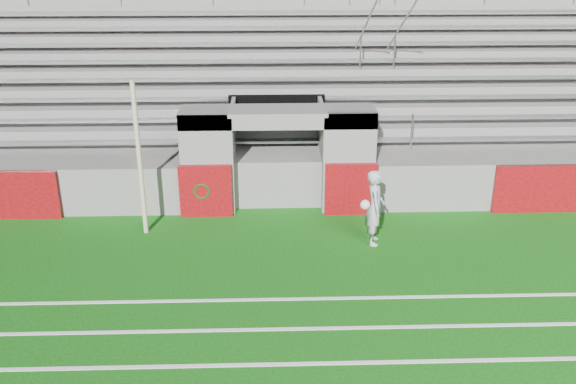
{
  "coord_description": "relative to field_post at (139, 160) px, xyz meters",
  "views": [
    {
      "loc": [
        -0.22,
        -11.72,
        6.78
      ],
      "look_at": [
        0.2,
        1.8,
        1.1
      ],
      "focal_mm": 40.0,
      "sensor_mm": 36.0,
      "label": 1
    }
  ],
  "objects": [
    {
      "name": "goalkeeper_with_ball",
      "position": [
        5.31,
        -0.7,
        -0.94
      ],
      "size": [
        0.61,
        0.68,
        1.76
      ],
      "color": "#ACB0B6",
      "rests_on": "ground"
    },
    {
      "name": "stadium_structure",
      "position": [
        3.17,
        5.9,
        -0.34
      ],
      "size": [
        26.0,
        8.48,
        5.42
      ],
      "color": "slate",
      "rests_on": "ground"
    },
    {
      "name": "field_post",
      "position": [
        0.0,
        0.0,
        0.0
      ],
      "size": [
        0.11,
        0.11,
        3.66
      ],
      "primitive_type": "cylinder",
      "color": "beige",
      "rests_on": "ground"
    },
    {
      "name": "ground",
      "position": [
        3.17,
        -2.07,
        -1.83
      ],
      "size": [
        90.0,
        90.0,
        0.0
      ],
      "primitive_type": "plane",
      "color": "#0E4F0D",
      "rests_on": "ground"
    },
    {
      "name": "hose_coil",
      "position": [
        1.27,
        0.86,
        -1.13
      ],
      "size": [
        0.54,
        0.14,
        0.54
      ],
      "color": "#0E4610",
      "rests_on": "ground"
    }
  ]
}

